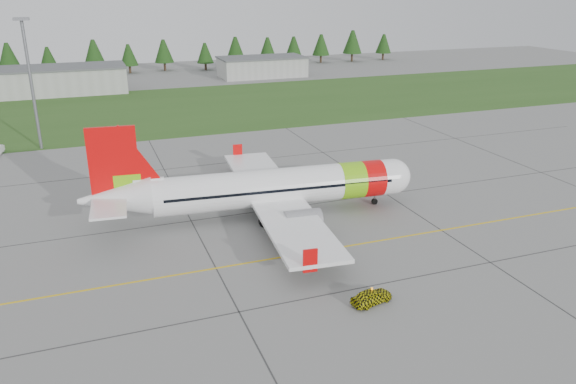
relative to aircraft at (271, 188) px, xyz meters
name	(u,v)px	position (x,y,z in m)	size (l,w,h in m)	color
ground	(400,280)	(5.93, -18.56, -3.32)	(320.00, 320.00, 0.00)	gray
aircraft	(271,188)	(0.00, 0.00, 0.00)	(38.03, 35.18, 11.52)	white
follow_me_car	(372,283)	(1.69, -21.08, -1.46)	(1.50, 1.27, 3.73)	#D5D10B
grass_strip	(204,106)	(5.93, 63.44, -3.31)	(320.00, 50.00, 0.03)	#30561E
taxi_guideline	(359,244)	(5.93, -10.56, -3.31)	(120.00, 0.25, 0.02)	gold
hangar_west	(57,81)	(-24.07, 91.44, -0.32)	(32.00, 14.00, 6.00)	#A8A8A3
hangar_east	(262,67)	(30.93, 99.44, -0.72)	(24.00, 12.00, 5.20)	#A8A8A3
floodlight_mast	(32,87)	(-26.07, 39.44, 6.68)	(0.50, 0.50, 20.00)	slate
treeline	(163,55)	(5.93, 119.44, 1.68)	(160.00, 8.00, 10.00)	#1C3F14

